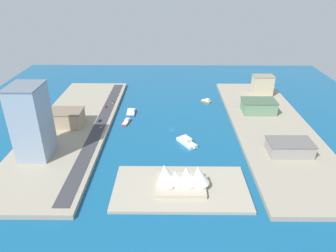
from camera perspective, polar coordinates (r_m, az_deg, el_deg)
The scene contains 21 objects.
ground_plane at distance 287.38m, azimuth 0.67°, elevation -0.42°, with size 440.00×440.00×0.00m, color #145684.
quay_west at distance 301.44m, azimuth 18.56°, elevation -0.18°, with size 70.00×240.00×3.48m, color #9E937F.
quay_east at distance 300.93m, azimuth -17.25°, elevation -0.03°, with size 70.00×240.00×3.48m, color #9E937F.
peninsula_point at distance 210.10m, azimuth 2.34°, elevation -11.39°, with size 89.35×48.59×2.00m, color #A89E89.
road_strip at distance 293.27m, azimuth -12.46°, elevation 0.27°, with size 11.04×228.00×0.15m, color #38383D.
water_taxi_orange at distance 349.88m, azimuth 7.11°, elevation 4.68°, with size 11.57×10.08×3.55m.
ferry_white_commuter at distance 260.80m, azimuth 3.48°, elevation -2.91°, with size 17.55×21.65×5.86m.
catamaran_blue at distance 319.32m, azimuth -6.87°, elevation 2.56°, with size 8.70×19.26×4.29m.
tugboat_red at distance 299.93m, azimuth -7.68°, elevation 0.80°, with size 8.09×16.27×3.46m.
apartment_midrise_tan at distance 297.89m, azimuth -18.38°, elevation 1.44°, with size 31.24×22.69×14.42m.
terminal_long_green at distance 323.12m, azimuth 16.42°, elevation 3.54°, with size 33.40×22.42×12.88m.
carpark_squat_concrete at distance 257.25m, azimuth 21.58°, elevation -3.69°, with size 34.24×20.56×10.40m.
tower_tall_glass at distance 248.12m, azimuth -23.93°, elevation 0.72°, with size 23.05×27.88×56.24m.
office_block_beige at distance 371.09m, azimuth 17.05°, elevation 7.23°, with size 23.24×15.27×22.90m.
suv_black at distance 299.85m, azimuth -12.52°, elevation 1.04°, with size 2.00×4.32×1.58m.
pickup_red at distance 329.70m, azimuth -11.47°, elevation 3.53°, with size 1.93×4.63×1.64m.
taxi_yellow_cab at distance 340.42m, azimuth -10.17°, elevation 4.39°, with size 1.83×5.05×1.60m.
van_white at distance 287.29m, azimuth -12.26°, elevation -0.10°, with size 2.03×4.33×1.58m.
traffic_light_waterfront at distance 280.04m, azimuth -11.75°, elevation 0.02°, with size 0.36×0.36×6.50m.
opera_landmark at distance 204.95m, azimuth 2.44°, elevation -9.50°, with size 36.97×25.85×18.33m.
park_tree_cluster at distance 331.05m, azimuth 15.78°, elevation 4.12°, with size 12.56×14.13×9.25m.
Camera 1 is at (0.82, 256.44, 129.71)m, focal length 32.93 mm.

